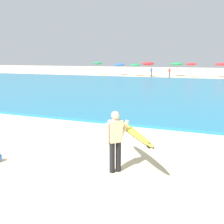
{
  "coord_description": "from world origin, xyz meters",
  "views": [
    {
      "loc": [
        4.08,
        -5.0,
        3.1
      ],
      "look_at": [
        1.06,
        3.33,
        1.1
      ],
      "focal_mm": 38.5,
      "sensor_mm": 36.0,
      "label": 1
    }
  ],
  "objects_px": {
    "beach_umbrella_0": "(98,63)",
    "beach_umbrella_4": "(177,64)",
    "beach_umbrella_2": "(135,65)",
    "beach_umbrella_5": "(191,64)",
    "surfer_with_board": "(122,136)",
    "beachgoer_near_row_left": "(151,72)",
    "beach_umbrella_1": "(119,65)",
    "beach_umbrella_6": "(222,64)",
    "beachgoer_near_row_mid": "(169,72)",
    "beach_umbrella_3": "(148,64)"
  },
  "relations": [
    {
      "from": "surfer_with_board",
      "to": "beach_umbrella_0",
      "type": "height_order",
      "value": "beach_umbrella_0"
    },
    {
      "from": "beach_umbrella_6",
      "to": "beachgoer_near_row_mid",
      "type": "distance_m",
      "value": 8.65
    },
    {
      "from": "beach_umbrella_0",
      "to": "beach_umbrella_4",
      "type": "bearing_deg",
      "value": 9.07
    },
    {
      "from": "beach_umbrella_4",
      "to": "beach_umbrella_6",
      "type": "bearing_deg",
      "value": 0.41
    },
    {
      "from": "surfer_with_board",
      "to": "beach_umbrella_5",
      "type": "distance_m",
      "value": 35.23
    },
    {
      "from": "beach_umbrella_3",
      "to": "beachgoer_near_row_left",
      "type": "xyz_separation_m",
      "value": [
        0.72,
        -0.31,
        -1.32
      ]
    },
    {
      "from": "beach_umbrella_0",
      "to": "beachgoer_near_row_mid",
      "type": "bearing_deg",
      "value": -4.04
    },
    {
      "from": "beachgoer_near_row_mid",
      "to": "beach_umbrella_4",
      "type": "bearing_deg",
      "value": 75.73
    },
    {
      "from": "beach_umbrella_6",
      "to": "beach_umbrella_5",
      "type": "bearing_deg",
      "value": -152.32
    },
    {
      "from": "beach_umbrella_2",
      "to": "beach_umbrella_6",
      "type": "distance_m",
      "value": 14.16
    },
    {
      "from": "surfer_with_board",
      "to": "beach_umbrella_5",
      "type": "bearing_deg",
      "value": 89.26
    },
    {
      "from": "beach_umbrella_4",
      "to": "beach_umbrella_2",
      "type": "bearing_deg",
      "value": -163.94
    },
    {
      "from": "beach_umbrella_1",
      "to": "beachgoer_near_row_mid",
      "type": "height_order",
      "value": "beach_umbrella_1"
    },
    {
      "from": "beach_umbrella_1",
      "to": "beach_umbrella_3",
      "type": "bearing_deg",
      "value": -21.23
    },
    {
      "from": "beach_umbrella_1",
      "to": "beachgoer_near_row_left",
      "type": "height_order",
      "value": "beach_umbrella_1"
    },
    {
      "from": "beach_umbrella_0",
      "to": "beachgoer_near_row_left",
      "type": "distance_m",
      "value": 10.16
    },
    {
      "from": "beachgoer_near_row_left",
      "to": "beachgoer_near_row_mid",
      "type": "bearing_deg",
      "value": -7.18
    },
    {
      "from": "beach_umbrella_6",
      "to": "beachgoer_near_row_left",
      "type": "distance_m",
      "value": 11.4
    },
    {
      "from": "beach_umbrella_4",
      "to": "beach_umbrella_6",
      "type": "relative_size",
      "value": 1.01
    },
    {
      "from": "beach_umbrella_6",
      "to": "beachgoer_near_row_left",
      "type": "xyz_separation_m",
      "value": [
        -10.98,
        -2.81,
        -1.26
      ]
    },
    {
      "from": "beach_umbrella_0",
      "to": "beach_umbrella_2",
      "type": "relative_size",
      "value": 1.08
    },
    {
      "from": "beach_umbrella_6",
      "to": "beachgoer_near_row_mid",
      "type": "height_order",
      "value": "beach_umbrella_6"
    },
    {
      "from": "beach_umbrella_0",
      "to": "beach_umbrella_1",
      "type": "height_order",
      "value": "beach_umbrella_0"
    },
    {
      "from": "surfer_with_board",
      "to": "beachgoer_near_row_left",
      "type": "height_order",
      "value": "surfer_with_board"
    },
    {
      "from": "beach_umbrella_5",
      "to": "beachgoer_near_row_mid",
      "type": "distance_m",
      "value": 3.59
    },
    {
      "from": "surfer_with_board",
      "to": "beach_umbrella_0",
      "type": "bearing_deg",
      "value": 114.18
    },
    {
      "from": "beach_umbrella_2",
      "to": "beachgoer_near_row_mid",
      "type": "relative_size",
      "value": 1.4
    },
    {
      "from": "beach_umbrella_1",
      "to": "beach_umbrella_6",
      "type": "xyz_separation_m",
      "value": [
        17.56,
        0.22,
        0.23
      ]
    },
    {
      "from": "beach_umbrella_1",
      "to": "beachgoer_near_row_mid",
      "type": "bearing_deg",
      "value": -17.18
    },
    {
      "from": "beach_umbrella_1",
      "to": "beach_umbrella_2",
      "type": "height_order",
      "value": "beach_umbrella_2"
    },
    {
      "from": "beach_umbrella_5",
      "to": "beach_umbrella_2",
      "type": "bearing_deg",
      "value": 177.36
    },
    {
      "from": "beach_umbrella_3",
      "to": "beach_umbrella_4",
      "type": "bearing_deg",
      "value": 28.23
    },
    {
      "from": "beach_umbrella_4",
      "to": "beachgoer_near_row_mid",
      "type": "distance_m",
      "value": 3.48
    },
    {
      "from": "beach_umbrella_2",
      "to": "beach_umbrella_5",
      "type": "bearing_deg",
      "value": -2.64
    },
    {
      "from": "beach_umbrella_3",
      "to": "beach_umbrella_4",
      "type": "relative_size",
      "value": 1.04
    },
    {
      "from": "beach_umbrella_1",
      "to": "beach_umbrella_2",
      "type": "relative_size",
      "value": 0.98
    },
    {
      "from": "beach_umbrella_3",
      "to": "beach_umbrella_6",
      "type": "xyz_separation_m",
      "value": [
        11.7,
        2.5,
        -0.06
      ]
    },
    {
      "from": "beachgoer_near_row_left",
      "to": "beachgoer_near_row_mid",
      "type": "height_order",
      "value": "same"
    },
    {
      "from": "surfer_with_board",
      "to": "beach_umbrella_2",
      "type": "distance_m",
      "value": 36.73
    },
    {
      "from": "beach_umbrella_6",
      "to": "beachgoer_near_row_mid",
      "type": "bearing_deg",
      "value": -158.1
    },
    {
      "from": "beach_umbrella_0",
      "to": "beach_umbrella_4",
      "type": "distance_m",
      "value": 14.07
    },
    {
      "from": "beach_umbrella_3",
      "to": "beachgoer_near_row_left",
      "type": "height_order",
      "value": "beach_umbrella_3"
    },
    {
      "from": "surfer_with_board",
      "to": "beach_umbrella_3",
      "type": "bearing_deg",
      "value": 100.56
    },
    {
      "from": "beach_umbrella_0",
      "to": "beach_umbrella_6",
      "type": "relative_size",
      "value": 1.0
    },
    {
      "from": "beachgoer_near_row_left",
      "to": "beach_umbrella_4",
      "type": "bearing_deg",
      "value": 35.74
    },
    {
      "from": "beach_umbrella_0",
      "to": "beachgoer_near_row_mid",
      "type": "xyz_separation_m",
      "value": [
        13.09,
        -0.93,
        -1.3
      ]
    },
    {
      "from": "beach_umbrella_1",
      "to": "beachgoer_near_row_left",
      "type": "distance_m",
      "value": 7.15
    },
    {
      "from": "surfer_with_board",
      "to": "beachgoer_near_row_left",
      "type": "bearing_deg",
      "value": 99.51
    },
    {
      "from": "surfer_with_board",
      "to": "beach_umbrella_4",
      "type": "bearing_deg",
      "value": 93.05
    },
    {
      "from": "beach_umbrella_5",
      "to": "beach_umbrella_6",
      "type": "height_order",
      "value": "beach_umbrella_6"
    }
  ]
}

